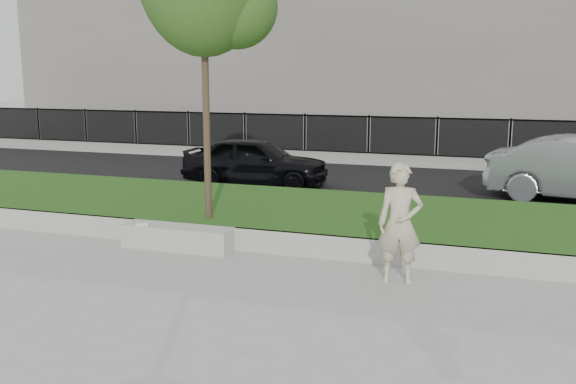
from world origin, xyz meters
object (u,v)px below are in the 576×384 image
(book, at_px, (142,224))
(man, at_px, (400,224))
(stone_bench, at_px, (178,237))
(car_dark, at_px, (256,161))

(book, bearing_deg, man, -29.39)
(man, bearing_deg, stone_bench, 161.57)
(stone_bench, height_order, man, man)
(stone_bench, bearing_deg, man, -8.00)
(man, relative_size, book, 7.89)
(stone_bench, relative_size, book, 8.89)
(car_dark, bearing_deg, stone_bench, -174.00)
(stone_bench, bearing_deg, car_dark, 98.83)
(man, distance_m, book, 4.57)
(book, relative_size, car_dark, 0.06)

